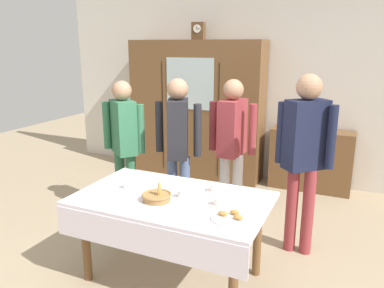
% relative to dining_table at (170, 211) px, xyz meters
% --- Properties ---
extents(ground_plane, '(12.00, 12.00, 0.00)m').
position_rel_dining_table_xyz_m(ground_plane, '(0.00, 0.23, -0.63)').
color(ground_plane, tan).
rests_on(ground_plane, ground).
extents(back_wall, '(6.40, 0.10, 2.70)m').
position_rel_dining_table_xyz_m(back_wall, '(0.00, 2.88, 0.72)').
color(back_wall, silver).
rests_on(back_wall, ground).
extents(dining_table, '(1.57, 0.94, 0.74)m').
position_rel_dining_table_xyz_m(dining_table, '(0.00, 0.00, 0.00)').
color(dining_table, brown).
rests_on(dining_table, ground).
extents(wall_cabinet, '(2.00, 0.46, 2.00)m').
position_rel_dining_table_xyz_m(wall_cabinet, '(-0.90, 2.59, 0.37)').
color(wall_cabinet, brown).
rests_on(wall_cabinet, ground).
extents(mantel_clock, '(0.18, 0.11, 0.24)m').
position_rel_dining_table_xyz_m(mantel_clock, '(-0.87, 2.59, 1.49)').
color(mantel_clock, brown).
rests_on(mantel_clock, wall_cabinet).
extents(bookshelf_low, '(1.07, 0.35, 0.83)m').
position_rel_dining_table_xyz_m(bookshelf_low, '(0.78, 2.64, -0.21)').
color(bookshelf_low, brown).
rests_on(bookshelf_low, ground).
extents(book_stack, '(0.16, 0.18, 0.07)m').
position_rel_dining_table_xyz_m(book_stack, '(0.78, 2.64, 0.23)').
color(book_stack, '#664C7A').
rests_on(book_stack, bookshelf_low).
extents(tea_cup_mid_left, '(0.13, 0.13, 0.06)m').
position_rel_dining_table_xyz_m(tea_cup_mid_left, '(0.09, 0.06, 0.13)').
color(tea_cup_mid_left, white).
rests_on(tea_cup_mid_left, dining_table).
extents(tea_cup_mid_right, '(0.13, 0.13, 0.06)m').
position_rel_dining_table_xyz_m(tea_cup_mid_right, '(0.28, 0.28, 0.13)').
color(tea_cup_mid_right, white).
rests_on(tea_cup_mid_right, dining_table).
extents(tea_cup_near_left, '(0.13, 0.13, 0.06)m').
position_rel_dining_table_xyz_m(tea_cup_near_left, '(-0.43, 0.04, 0.13)').
color(tea_cup_near_left, white).
rests_on(tea_cup_near_left, dining_table).
extents(tea_cup_back_edge, '(0.13, 0.13, 0.06)m').
position_rel_dining_table_xyz_m(tea_cup_back_edge, '(0.41, 0.03, 0.13)').
color(tea_cup_back_edge, white).
rests_on(tea_cup_back_edge, dining_table).
extents(bread_basket, '(0.24, 0.24, 0.16)m').
position_rel_dining_table_xyz_m(bread_basket, '(-0.08, -0.08, 0.14)').
color(bread_basket, '#9E7542').
rests_on(bread_basket, dining_table).
extents(pastry_plate, '(0.28, 0.28, 0.05)m').
position_rel_dining_table_xyz_m(pastry_plate, '(0.57, -0.15, 0.12)').
color(pastry_plate, white).
rests_on(pastry_plate, dining_table).
extents(spoon_mid_right, '(0.12, 0.02, 0.01)m').
position_rel_dining_table_xyz_m(spoon_mid_right, '(-0.24, 0.18, 0.11)').
color(spoon_mid_right, silver).
rests_on(spoon_mid_right, dining_table).
extents(spoon_front_edge, '(0.12, 0.02, 0.01)m').
position_rel_dining_table_xyz_m(spoon_front_edge, '(-0.25, -0.23, 0.11)').
color(spoon_front_edge, silver).
rests_on(spoon_front_edge, dining_table).
extents(spoon_far_left, '(0.12, 0.02, 0.01)m').
position_rel_dining_table_xyz_m(spoon_far_left, '(0.11, 0.26, 0.11)').
color(spoon_far_left, silver).
rests_on(spoon_far_left, dining_table).
extents(person_by_cabinet, '(0.52, 0.39, 1.70)m').
position_rel_dining_table_xyz_m(person_by_cabinet, '(0.90, 0.90, 0.41)').
color(person_by_cabinet, '#933338').
rests_on(person_by_cabinet, ground).
extents(person_behind_table_left, '(0.52, 0.38, 1.60)m').
position_rel_dining_table_xyz_m(person_behind_table_left, '(0.11, 1.23, 0.34)').
color(person_behind_table_left, silver).
rests_on(person_behind_table_left, ground).
extents(person_near_right_end, '(0.52, 0.38, 1.57)m').
position_rel_dining_table_xyz_m(person_near_right_end, '(-1.00, 0.84, 0.32)').
color(person_near_right_end, '#33704C').
rests_on(person_near_right_end, ground).
extents(person_beside_shelf, '(0.52, 0.41, 1.61)m').
position_rel_dining_table_xyz_m(person_beside_shelf, '(-0.37, 0.91, 0.35)').
color(person_beside_shelf, slate).
rests_on(person_beside_shelf, ground).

